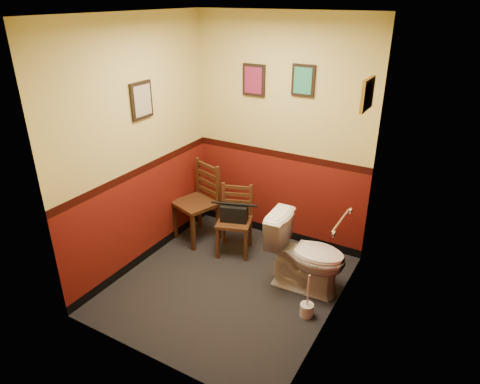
# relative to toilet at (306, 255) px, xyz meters

# --- Properties ---
(floor) EXTENTS (2.20, 2.40, 0.00)m
(floor) POSITION_rel_toilet_xyz_m (-0.72, -0.37, -0.41)
(floor) COLOR black
(floor) RESTS_ON ground
(ceiling) EXTENTS (2.20, 2.40, 0.00)m
(ceiling) POSITION_rel_toilet_xyz_m (-0.72, -0.37, 2.29)
(ceiling) COLOR silver
(ceiling) RESTS_ON ground
(wall_back) EXTENTS (2.20, 0.00, 2.70)m
(wall_back) POSITION_rel_toilet_xyz_m (-0.72, 0.83, 0.94)
(wall_back) COLOR #5C140D
(wall_back) RESTS_ON ground
(wall_front) EXTENTS (2.20, 0.00, 2.70)m
(wall_front) POSITION_rel_toilet_xyz_m (-0.72, -1.57, 0.94)
(wall_front) COLOR #5C140D
(wall_front) RESTS_ON ground
(wall_left) EXTENTS (0.00, 2.40, 2.70)m
(wall_left) POSITION_rel_toilet_xyz_m (-1.82, -0.37, 0.94)
(wall_left) COLOR #5C140D
(wall_left) RESTS_ON ground
(wall_right) EXTENTS (0.00, 2.40, 2.70)m
(wall_right) POSITION_rel_toilet_xyz_m (0.38, -0.37, 0.94)
(wall_right) COLOR #5C140D
(wall_right) RESTS_ON ground
(grab_bar) EXTENTS (0.05, 0.56, 0.06)m
(grab_bar) POSITION_rel_toilet_xyz_m (0.35, -0.12, 0.54)
(grab_bar) COLOR silver
(grab_bar) RESTS_ON wall_right
(framed_print_back_a) EXTENTS (0.28, 0.04, 0.36)m
(framed_print_back_a) POSITION_rel_toilet_xyz_m (-1.07, 0.81, 1.54)
(framed_print_back_a) COLOR black
(framed_print_back_a) RESTS_ON wall_back
(framed_print_back_b) EXTENTS (0.26, 0.04, 0.34)m
(framed_print_back_b) POSITION_rel_toilet_xyz_m (-0.47, 0.81, 1.59)
(framed_print_back_b) COLOR black
(framed_print_back_b) RESTS_ON wall_back
(framed_print_left) EXTENTS (0.04, 0.30, 0.38)m
(framed_print_left) POSITION_rel_toilet_xyz_m (-1.80, -0.27, 1.44)
(framed_print_left) COLOR black
(framed_print_left) RESTS_ON wall_left
(framed_print_right) EXTENTS (0.04, 0.34, 0.28)m
(framed_print_right) POSITION_rel_toilet_xyz_m (0.36, 0.23, 1.64)
(framed_print_right) COLOR olive
(framed_print_right) RESTS_ON wall_right
(toilet) EXTENTS (0.85, 0.50, 0.81)m
(toilet) POSITION_rel_toilet_xyz_m (0.00, 0.00, 0.00)
(toilet) COLOR white
(toilet) RESTS_ON floor
(toilet_brush) EXTENTS (0.13, 0.13, 0.47)m
(toilet_brush) POSITION_rel_toilet_xyz_m (0.19, -0.41, -0.33)
(toilet_brush) COLOR silver
(toilet_brush) RESTS_ON floor
(chair_left) EXTENTS (0.58, 0.58, 0.99)m
(chair_left) POSITION_rel_toilet_xyz_m (-1.56, 0.30, 0.09)
(chair_left) COLOR #4D2B17
(chair_left) RESTS_ON floor
(chair_right) EXTENTS (0.49, 0.49, 0.83)m
(chair_right) POSITION_rel_toilet_xyz_m (-1.00, 0.26, 0.01)
(chair_right) COLOR #4D2B17
(chair_right) RESTS_ON floor
(handbag) EXTENTS (0.34, 0.25, 0.23)m
(handbag) POSITION_rel_toilet_xyz_m (-0.99, 0.22, 0.13)
(handbag) COLOR black
(handbag) RESTS_ON chair_right
(tp_stack) EXTENTS (0.22, 0.13, 0.29)m
(tp_stack) POSITION_rel_toilet_xyz_m (-0.71, 0.65, -0.28)
(tp_stack) COLOR silver
(tp_stack) RESTS_ON floor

